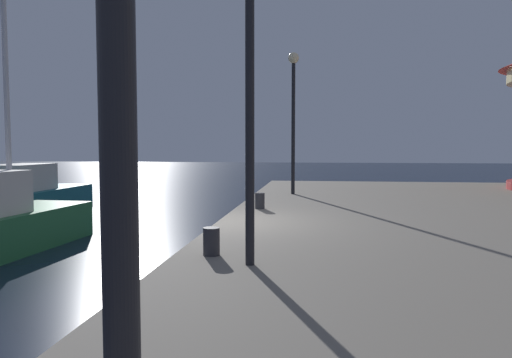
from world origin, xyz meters
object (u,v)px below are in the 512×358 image
at_px(lamp_post_mid_promenade, 250,33).
at_px(bollard_south, 211,241).
at_px(motorboat_teal, 30,197).
at_px(bollard_north, 260,201).
at_px(lamp_post_far_end, 293,98).

relative_size(lamp_post_mid_promenade, bollard_south, 11.06).
xyz_separation_m(lamp_post_mid_promenade, bollard_south, (-0.63, 0.49, -2.81)).
xyz_separation_m(motorboat_teal, bollard_north, (8.21, -3.24, 0.34)).
distance_m(lamp_post_mid_promenade, bollard_south, 2.92).
height_order(lamp_post_far_end, bollard_south, lamp_post_far_end).
bearing_deg(motorboat_teal, lamp_post_mid_promenade, -45.68).
bearing_deg(lamp_post_mid_promenade, motorboat_teal, 134.32).
bearing_deg(bollard_north, lamp_post_far_end, 80.72).
xyz_separation_m(lamp_post_mid_promenade, lamp_post_far_end, (0.08, 9.60, 0.09)).
distance_m(bollard_south, bollard_north, 5.25).
bearing_deg(motorboat_teal, bollard_north, -21.51).
height_order(motorboat_teal, lamp_post_mid_promenade, lamp_post_mid_promenade).
relative_size(motorboat_teal, bollard_north, 12.61).
distance_m(motorboat_teal, lamp_post_far_end, 9.44).
relative_size(motorboat_teal, lamp_post_mid_promenade, 1.14).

